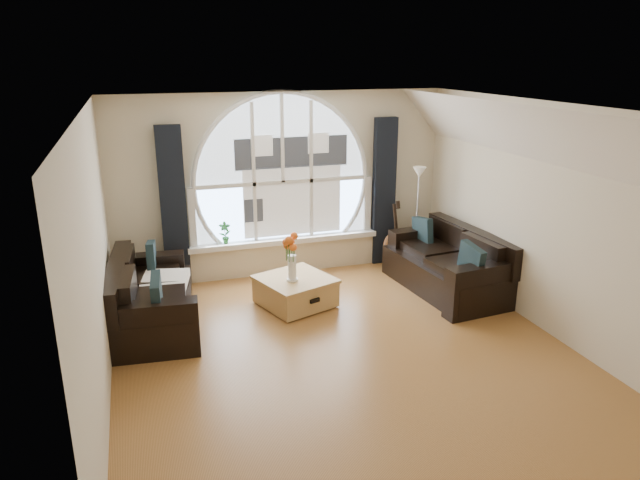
{
  "coord_description": "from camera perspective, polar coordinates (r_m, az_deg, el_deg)",
  "views": [
    {
      "loc": [
        -2.06,
        -5.55,
        3.22
      ],
      "look_at": [
        0.0,
        0.9,
        1.05
      ],
      "focal_mm": 32.88,
      "sensor_mm": 36.0,
      "label": 1
    }
  ],
  "objects": [
    {
      "name": "arched_window",
      "position": [
        8.67,
        -3.7,
        7.14
      ],
      "size": [
        2.6,
        0.06,
        2.15
      ],
      "primitive_type": "cube",
      "color": "silver",
      "rests_on": "wall_back"
    },
    {
      "name": "coffee_chest",
      "position": [
        7.81,
        -2.41,
        -4.89
      ],
      "size": [
        1.12,
        1.12,
        0.43
      ],
      "primitive_type": "cube",
      "rotation": [
        0.0,
        0.0,
        0.34
      ],
      "color": "#AB8248",
      "rests_on": "ground"
    },
    {
      "name": "throw_blanket",
      "position": [
        7.57,
        -14.84,
        -3.92
      ],
      "size": [
        0.66,
        0.66,
        0.1
      ],
      "primitive_type": "cube",
      "rotation": [
        0.0,
        0.0,
        -0.22
      ],
      "color": "silver",
      "rests_on": "sofa_left"
    },
    {
      "name": "ceiling",
      "position": [
        5.94,
        2.71,
        12.73
      ],
      "size": [
        5.0,
        5.5,
        0.01
      ],
      "primitive_type": "cube",
      "color": "silver",
      "rests_on": "ground"
    },
    {
      "name": "sofa_right",
      "position": [
        8.42,
        12.26,
        -2.22
      ],
      "size": [
        1.16,
        2.03,
        0.87
      ],
      "primitive_type": "cube",
      "rotation": [
        0.0,
        0.0,
        0.1
      ],
      "color": "black",
      "rests_on": "ground"
    },
    {
      "name": "attic_slope",
      "position": [
        7.05,
        19.93,
        9.64
      ],
      "size": [
        0.92,
        5.5,
        0.72
      ],
      "primitive_type": "cube",
      "color": "silver",
      "rests_on": "ground"
    },
    {
      "name": "curtain_left",
      "position": [
        8.45,
        -14.07,
        3.05
      ],
      "size": [
        0.35,
        0.12,
        2.3
      ],
      "primitive_type": "cube",
      "color": "black",
      "rests_on": "ground"
    },
    {
      "name": "curtain_right",
      "position": [
        9.2,
        6.24,
        4.66
      ],
      "size": [
        0.35,
        0.12,
        2.3
      ],
      "primitive_type": "cube",
      "color": "black",
      "rests_on": "ground"
    },
    {
      "name": "neighbor_house",
      "position": [
        8.72,
        -2.7,
        6.37
      ],
      "size": [
        1.7,
        0.02,
        1.5
      ],
      "primitive_type": "cube",
      "color": "silver",
      "rests_on": "wall_back"
    },
    {
      "name": "sofa_left",
      "position": [
        7.45,
        -16.08,
        -5.2
      ],
      "size": [
        1.12,
        1.98,
        0.84
      ],
      "primitive_type": "cube",
      "rotation": [
        0.0,
        0.0,
        -0.09
      ],
      "color": "black",
      "rests_on": "ground"
    },
    {
      "name": "guitar",
      "position": [
        9.27,
        7.19,
        0.76
      ],
      "size": [
        0.39,
        0.29,
        1.06
      ],
      "primitive_type": "cube",
      "rotation": [
        0.0,
        0.0,
        0.14
      ],
      "color": "brown",
      "rests_on": "ground"
    },
    {
      "name": "wall_left",
      "position": [
        5.87,
        -21.04,
        -2.04
      ],
      "size": [
        0.01,
        5.5,
        2.7
      ],
      "primitive_type": "cube",
      "color": "beige",
      "rests_on": "ground"
    },
    {
      "name": "window_frame",
      "position": [
        8.64,
        -3.65,
        7.1
      ],
      "size": [
        2.76,
        0.08,
        2.15
      ],
      "primitive_type": "cube",
      "color": "white",
      "rests_on": "wall_back"
    },
    {
      "name": "wall_right",
      "position": [
        7.42,
        20.97,
        1.98
      ],
      "size": [
        0.01,
        5.5,
        2.7
      ],
      "primitive_type": "cube",
      "color": "beige",
      "rests_on": "ground"
    },
    {
      "name": "ground",
      "position": [
        6.74,
        2.38,
        -10.79
      ],
      "size": [
        5.0,
        5.5,
        0.01
      ],
      "primitive_type": "cube",
      "color": "brown",
      "rests_on": "ground"
    },
    {
      "name": "floor_lamp",
      "position": [
        9.06,
        9.41,
        2.04
      ],
      "size": [
        0.24,
        0.24,
        1.6
      ],
      "primitive_type": "cube",
      "color": "#B2B2B2",
      "rests_on": "ground"
    },
    {
      "name": "window_sill",
      "position": [
        8.88,
        -3.45,
        -0.03
      ],
      "size": [
        2.9,
        0.22,
        0.08
      ],
      "primitive_type": "cube",
      "color": "white",
      "rests_on": "wall_back"
    },
    {
      "name": "wall_front",
      "position": [
        3.95,
        16.71,
        -11.34
      ],
      "size": [
        5.0,
        0.01,
        2.7
      ],
      "primitive_type": "cube",
      "color": "beige",
      "rests_on": "ground"
    },
    {
      "name": "potted_plant",
      "position": [
        8.65,
        -9.24,
        0.69
      ],
      "size": [
        0.17,
        0.12,
        0.33
      ],
      "primitive_type": "imported",
      "rotation": [
        0.0,
        0.0,
        0.02
      ],
      "color": "#1E6023",
      "rests_on": "window_sill"
    },
    {
      "name": "vase_flowers",
      "position": [
        7.52,
        -2.75,
        -1.21
      ],
      "size": [
        0.24,
        0.24,
        0.7
      ],
      "primitive_type": "cube",
      "color": "white",
      "rests_on": "coffee_chest"
    },
    {
      "name": "wall_back",
      "position": [
        8.75,
        -3.71,
        5.4
      ],
      "size": [
        5.0,
        0.01,
        2.7
      ],
      "primitive_type": "cube",
      "color": "beige",
      "rests_on": "ground"
    }
  ]
}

